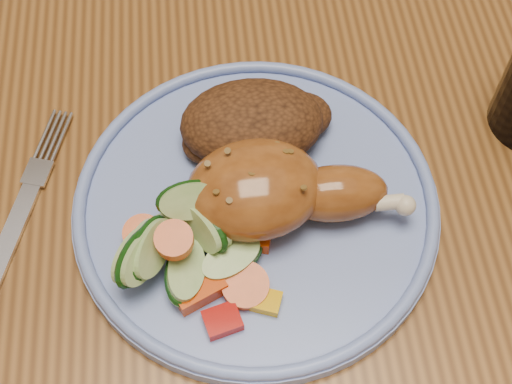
# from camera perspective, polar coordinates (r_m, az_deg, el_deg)

# --- Properties ---
(ground) EXTENTS (4.00, 4.00, 0.00)m
(ground) POSITION_cam_1_polar(r_m,az_deg,el_deg) (1.29, 1.01, -14.76)
(ground) COLOR #52321C
(ground) RESTS_ON ground
(dining_table) EXTENTS (0.90, 1.40, 0.75)m
(dining_table) POSITION_cam_1_polar(r_m,az_deg,el_deg) (0.68, 1.85, 1.68)
(dining_table) COLOR brown
(dining_table) RESTS_ON ground
(plate) EXTENTS (0.28, 0.28, 0.01)m
(plate) POSITION_cam_1_polar(r_m,az_deg,el_deg) (0.56, 0.00, -1.13)
(plate) COLOR #6B83CB
(plate) RESTS_ON dining_table
(plate_rim) EXTENTS (0.28, 0.28, 0.01)m
(plate_rim) POSITION_cam_1_polar(r_m,az_deg,el_deg) (0.55, 0.00, -0.55)
(plate_rim) COLOR #6B83CB
(plate_rim) RESTS_ON plate
(chicken_leg) EXTENTS (0.17, 0.09, 0.06)m
(chicken_leg) POSITION_cam_1_polar(r_m,az_deg,el_deg) (0.53, 1.50, 0.15)
(chicken_leg) COLOR brown
(chicken_leg) RESTS_ON plate
(rice_pilaf) EXTENTS (0.12, 0.08, 0.05)m
(rice_pilaf) POSITION_cam_1_polar(r_m,az_deg,el_deg) (0.57, -0.10, 5.48)
(rice_pilaf) COLOR #492712
(rice_pilaf) RESTS_ON plate
(vegetable_pile) EXTENTS (0.13, 0.12, 0.06)m
(vegetable_pile) POSITION_cam_1_polar(r_m,az_deg,el_deg) (0.52, -5.60, -4.33)
(vegetable_pile) COLOR #A50A05
(vegetable_pile) RESTS_ON plate
(fork) EXTENTS (0.07, 0.17, 0.00)m
(fork) POSITION_cam_1_polar(r_m,az_deg,el_deg) (0.59, -18.54, -2.11)
(fork) COLOR silver
(fork) RESTS_ON dining_table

